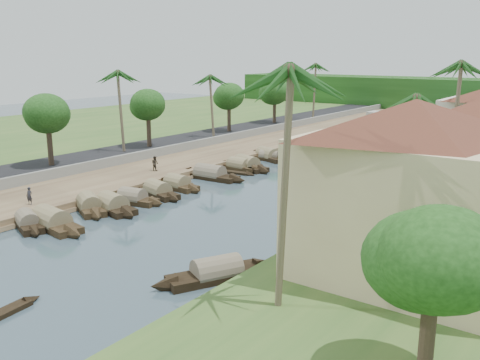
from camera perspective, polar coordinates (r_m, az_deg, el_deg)
The scene contains 38 objects.
ground at distance 43.48m, azimuth -6.52°, elevation -5.11°, with size 220.00×220.00×0.00m, color #374A53.
left_bank at distance 68.14m, azimuth -5.12°, elevation 2.05°, with size 10.00×180.00×0.80m, color brown.
road at distance 73.87m, azimuth -10.11°, elevation 3.02°, with size 8.00×180.00×1.40m, color black.
retaining_wall at distance 70.76m, azimuth -7.71°, elevation 3.19°, with size 0.40×180.00×1.10m, color gray.
far_left_fill at distance 94.58m, azimuth -21.38°, elevation 4.53°, with size 45.00×220.00×1.35m, color #305421.
treeline at distance 133.57m, azimuth 24.07°, elevation 8.06°, with size 120.00×14.00×8.00m.
bridge at distance 106.69m, azimuth 20.68°, elevation 6.07°, with size 28.00×4.00×2.40m.
building_near at distance 30.55m, azimuth 17.66°, elevation -1.17°, with size 14.85×14.85×10.20m.
sampan_2 at distance 45.89m, azimuth -19.44°, elevation -4.26°, with size 9.55×3.23×2.44m.
sampan_3 at distance 46.50m, azimuth -21.71°, elevation -4.24°, with size 7.09×3.90×1.94m.
sampan_4 at distance 49.63m, azimuth -15.77°, elevation -2.69°, with size 7.83×5.17×2.25m.
sampan_5 at distance 49.02m, azimuth -13.48°, elevation -2.74°, with size 7.90×3.50×2.43m.
sampan_6 at distance 51.10m, azimuth -11.40°, elevation -1.99°, with size 7.15×2.88×2.11m.
sampan_7 at distance 53.44m, azimuth -8.78°, elevation -1.20°, with size 8.19×3.74×2.15m.
sampan_8 at distance 55.77m, azimuth -6.73°, elevation -0.52°, with size 7.14×2.34×2.18m.
sampan_9 at distance 59.96m, azimuth -3.23°, elevation 0.54°, with size 9.72×2.37×2.41m.
sampan_10 at distance 64.49m, azimuth -0.12°, elevation 1.47°, with size 7.71×2.15×2.12m.
sampan_11 at distance 64.91m, azimuth 0.70°, elevation 1.56°, with size 8.84×4.29×2.45m.
sampan_12 at distance 70.30m, azimuth 3.12°, elevation 2.44°, with size 7.37×3.06×1.79m.
sampan_13 at distance 70.86m, azimuth 2.96°, elevation 2.54°, with size 8.78×4.71×2.36m.
sampan_14 at distance 33.69m, azimuth -2.48°, elevation -9.91°, with size 5.49×8.54×2.14m.
sampan_15 at distance 46.16m, azimuth 9.85°, elevation -3.58°, with size 2.01×8.50×2.27m.
sampan_16 at distance 59.68m, azimuth 17.06°, elevation -0.10°, with size 2.20×9.02×2.18m.
canoe_1 at distance 51.47m, azimuth -13.86°, elevation -2.37°, with size 5.11×1.93×0.82m.
canoe_2 at distance 62.56m, azimuth -0.87°, elevation 0.80°, with size 6.14×1.70×0.88m.
palm_0 at distance 25.11m, azimuth 4.71°, elevation 11.01°, with size 3.20×3.20×13.37m.
palm_1 at distance 38.66m, azimuth 17.91°, elevation 8.06°, with size 3.20×3.20×11.15m.
palm_2 at distance 53.73m, azimuth 22.40°, elevation 11.12°, with size 3.20×3.20×13.18m.
palm_5 at distance 69.54m, azimuth -12.72°, elevation 10.96°, with size 3.20×3.20×11.56m.
palm_6 at distance 79.70m, azimuth -2.97°, elevation 10.82°, with size 3.20×3.20×10.54m.
palm_8 at distance 102.70m, azimuth 7.99°, elevation 11.96°, with size 3.20×3.20×11.80m.
tree_2 at distance 63.25m, azimuth -19.86°, elevation 6.58°, with size 4.97×4.97×7.84m.
tree_3 at distance 72.96m, azimuth -9.80°, elevation 7.82°, with size 4.66×4.66×7.52m.
tree_4 at distance 86.35m, azimuth -1.19°, elevation 8.84°, with size 4.77×4.77×7.54m.
tree_5 at distance 97.52m, azimuth 3.72°, elevation 9.31°, with size 5.23×5.23×7.68m.
tree_7 at distance 21.17m, azimuth 19.97°, elevation -8.21°, with size 4.68×4.68×7.04m.
person_near at distance 50.19m, azimuth -21.55°, elevation -1.58°, with size 0.57×0.37×1.55m, color #25262D.
person_far at distance 60.93m, azimuth -9.07°, elevation 1.77°, with size 0.81×0.63×1.67m, color #312B22.
Camera 1 is at (28.08, -30.22, 13.73)m, focal length 40.00 mm.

